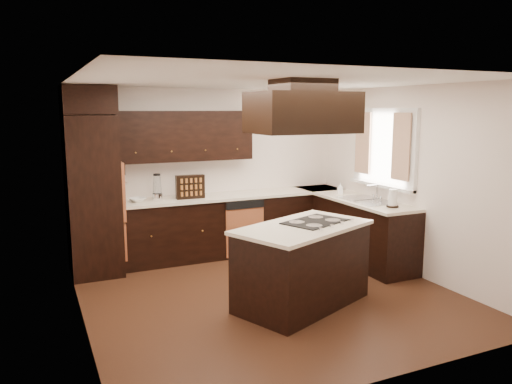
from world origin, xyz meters
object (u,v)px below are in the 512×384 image
range_hood (302,113)px  spice_rack (190,187)px  island (302,267)px  oven_column (93,196)px

range_hood → spice_rack: range_hood is taller
range_hood → spice_rack: bearing=103.0°
island → spice_rack: 2.33m
island → spice_rack: (-0.63, 2.14, 0.65)m
spice_rack → island: bearing=-70.5°
oven_column → range_hood: bearing=-50.3°
island → spice_rack: size_ratio=3.68×
oven_column → range_hood: range_hood is taller
range_hood → spice_rack: (-0.53, 2.28, -1.07)m
spice_rack → range_hood: bearing=-73.9°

